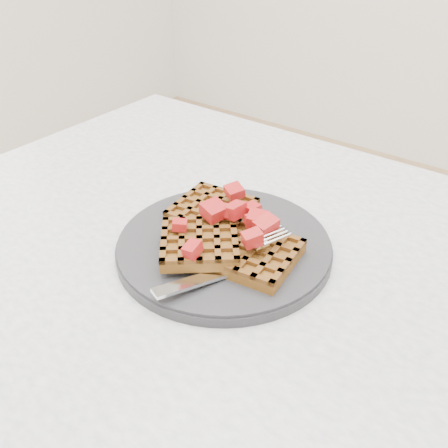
# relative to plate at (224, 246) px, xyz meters

# --- Properties ---
(table) EXTENTS (1.20, 0.80, 0.75)m
(table) POSITION_rel_plate_xyz_m (0.14, -0.03, -0.12)
(table) COLOR silver
(table) RESTS_ON ground
(plate) EXTENTS (0.26, 0.26, 0.02)m
(plate) POSITION_rel_plate_xyz_m (0.00, 0.00, 0.00)
(plate) COLOR #242427
(plate) RESTS_ON table
(waffles) EXTENTS (0.20, 0.19, 0.03)m
(waffles) POSITION_rel_plate_xyz_m (0.00, -0.00, 0.02)
(waffles) COLOR brown
(waffles) RESTS_ON plate
(strawberry_pile) EXTENTS (0.15, 0.15, 0.02)m
(strawberry_pile) POSITION_rel_plate_xyz_m (0.00, 0.00, 0.05)
(strawberry_pile) COLOR #8C0003
(strawberry_pile) RESTS_ON waffles
(fork) EXTENTS (0.08, 0.18, 0.02)m
(fork) POSITION_rel_plate_xyz_m (0.04, -0.04, 0.02)
(fork) COLOR silver
(fork) RESTS_ON plate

